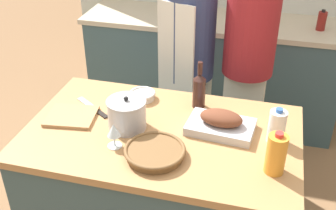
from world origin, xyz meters
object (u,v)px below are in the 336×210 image
(condiment_bottle_short, at_px, (322,21))
(person_cook_guest, at_px, (249,52))
(roasting_pan, at_px, (221,123))
(juice_jug, at_px, (276,154))
(person_cook_aproned, at_px, (188,59))
(stock_pot, at_px, (127,114))
(mixing_bowl, at_px, (142,95))
(milk_jug, at_px, (277,126))
(wine_bottle_green, at_px, (199,90))
(wine_glass_left, at_px, (114,131))
(condiment_bottle_tall, at_px, (265,12))
(wicker_basket, at_px, (155,152))
(knife_chef, at_px, (94,108))
(cutting_board, at_px, (71,116))

(condiment_bottle_short, relative_size, person_cook_guest, 0.09)
(roasting_pan, height_order, juice_jug, juice_jug)
(person_cook_aproned, bearing_deg, stock_pot, -78.50)
(mixing_bowl, bearing_deg, roasting_pan, -22.98)
(milk_jug, relative_size, wine_bottle_green, 0.68)
(stock_pot, relative_size, person_cook_guest, 0.11)
(juice_jug, xyz_separation_m, wine_glass_left, (-0.74, -0.01, -0.01))
(condiment_bottle_tall, xyz_separation_m, person_cook_aproned, (-0.45, -0.76, -0.11))
(wicker_basket, xyz_separation_m, mixing_bowl, (-0.21, 0.48, -0.00))
(knife_chef, distance_m, condiment_bottle_tall, 1.72)
(person_cook_aproned, bearing_deg, person_cook_guest, 16.84)
(knife_chef, height_order, condiment_bottle_tall, condiment_bottle_tall)
(roasting_pan, relative_size, wicker_basket, 1.21)
(cutting_board, relative_size, person_cook_aproned, 0.17)
(wine_glass_left, relative_size, condiment_bottle_short, 0.78)
(roasting_pan, xyz_separation_m, milk_jug, (0.27, -0.02, 0.04))
(roasting_pan, xyz_separation_m, juice_jug, (0.27, -0.25, 0.05))
(person_cook_guest, bearing_deg, stock_pot, -118.94)
(cutting_board, relative_size, person_cook_guest, 0.16)
(mixing_bowl, bearing_deg, condiment_bottle_tall, 66.40)
(milk_jug, xyz_separation_m, person_cook_guest, (-0.21, 0.78, 0.02))
(knife_chef, bearing_deg, condiment_bottle_tall, 61.78)
(condiment_bottle_tall, bearing_deg, person_cook_aproned, -120.57)
(cutting_board, height_order, milk_jug, milk_jug)
(wicker_basket, relative_size, mixing_bowl, 1.93)
(mixing_bowl, xyz_separation_m, person_cook_guest, (0.54, 0.56, 0.08))
(stock_pot, relative_size, condiment_bottle_tall, 1.05)
(roasting_pan, height_order, wicker_basket, roasting_pan)
(roasting_pan, distance_m, stock_pot, 0.47)
(stock_pot, bearing_deg, roasting_pan, 10.98)
(wine_glass_left, xyz_separation_m, knife_chef, (-0.23, 0.29, -0.08))
(mixing_bowl, height_order, wine_bottle_green, wine_bottle_green)
(wine_glass_left, height_order, person_cook_aproned, person_cook_aproned)
(knife_chef, height_order, person_cook_aproned, person_cook_aproned)
(milk_jug, distance_m, wine_bottle_green, 0.48)
(condiment_bottle_tall, distance_m, person_cook_guest, 0.78)
(roasting_pan, distance_m, condiment_bottle_short, 1.60)
(condiment_bottle_short, bearing_deg, wine_glass_left, -119.79)
(knife_chef, relative_size, person_cook_guest, 0.14)
(condiment_bottle_tall, bearing_deg, roasting_pan, -94.14)
(condiment_bottle_tall, xyz_separation_m, person_cook_guest, (-0.05, -0.78, -0.01))
(roasting_pan, height_order, wine_bottle_green, wine_bottle_green)
(juice_jug, height_order, wine_glass_left, juice_jug)
(condiment_bottle_short, height_order, person_cook_guest, person_cook_guest)
(stock_pot, bearing_deg, person_cook_aproned, 81.83)
(cutting_board, distance_m, person_cook_aproned, 0.97)
(knife_chef, bearing_deg, cutting_board, -124.38)
(person_cook_aproned, bearing_deg, milk_jug, -33.37)
(mixing_bowl, relative_size, condiment_bottle_short, 0.93)
(condiment_bottle_tall, bearing_deg, mixing_bowl, -113.60)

